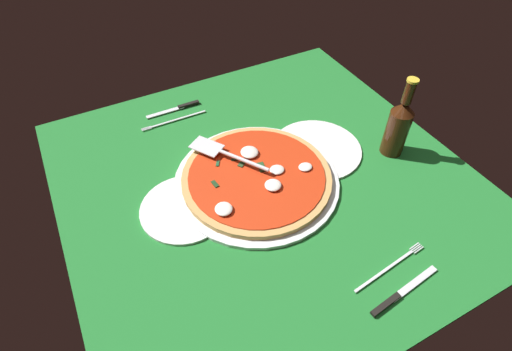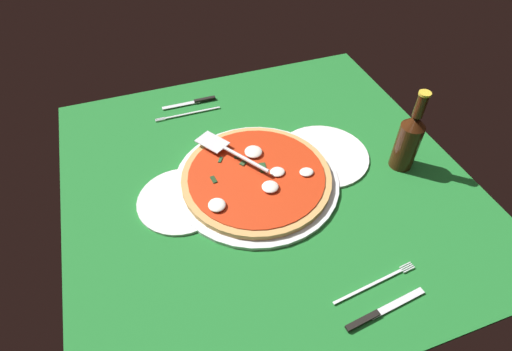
% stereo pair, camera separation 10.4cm
% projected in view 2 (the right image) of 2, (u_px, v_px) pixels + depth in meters
% --- Properties ---
extents(ground_plane, '(1.03, 1.03, 0.01)m').
position_uv_depth(ground_plane, '(267.00, 181.00, 1.07)').
color(ground_plane, '#1F6F2A').
extents(checker_pattern, '(1.03, 1.03, 0.00)m').
position_uv_depth(checker_pattern, '(267.00, 180.00, 1.07)').
color(checker_pattern, silver).
rests_on(checker_pattern, ground_plane).
extents(pizza_pan, '(0.43, 0.43, 0.01)m').
position_uv_depth(pizza_pan, '(256.00, 180.00, 1.06)').
color(pizza_pan, silver).
rests_on(pizza_pan, ground_plane).
extents(dinner_plate_left, '(0.22, 0.22, 0.01)m').
position_uv_depth(dinner_plate_left, '(181.00, 202.00, 1.01)').
color(dinner_plate_left, white).
rests_on(dinner_plate_left, ground_plane).
extents(dinner_plate_right, '(0.25, 0.25, 0.01)m').
position_uv_depth(dinner_plate_right, '(323.00, 156.00, 1.12)').
color(dinner_plate_right, white).
rests_on(dinner_plate_right, ground_plane).
extents(pizza, '(0.39, 0.39, 0.03)m').
position_uv_depth(pizza, '(256.00, 176.00, 1.04)').
color(pizza, tan).
rests_on(pizza, pizza_pan).
extents(pizza_server, '(0.15, 0.21, 0.01)m').
position_uv_depth(pizza_server, '(229.00, 151.00, 1.07)').
color(pizza_server, silver).
rests_on(pizza_server, pizza).
extents(place_setting_near, '(0.23, 0.15, 0.01)m').
position_uv_depth(place_setting_near, '(376.00, 299.00, 0.83)').
color(place_setting_near, white).
rests_on(place_setting_near, ground_plane).
extents(place_setting_far, '(0.21, 0.12, 0.01)m').
position_uv_depth(place_setting_far, '(191.00, 109.00, 1.28)').
color(place_setting_far, white).
rests_on(place_setting_far, ground_plane).
extents(beer_bottle, '(0.06, 0.06, 0.24)m').
position_uv_depth(beer_bottle, '(409.00, 140.00, 1.04)').
color(beer_bottle, '#391B0B').
rests_on(beer_bottle, ground_plane).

